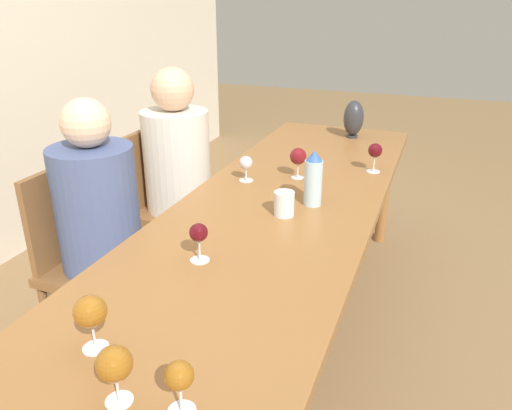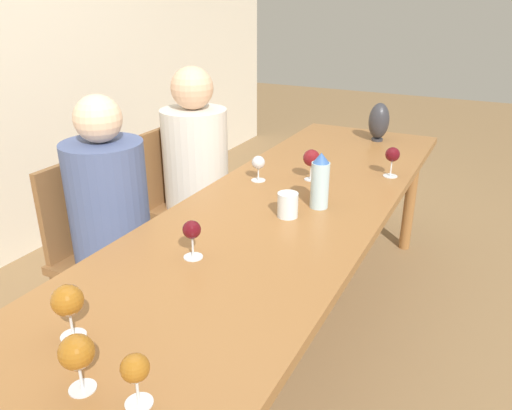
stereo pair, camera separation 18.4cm
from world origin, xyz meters
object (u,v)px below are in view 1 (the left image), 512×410
object	(u,v)px
wine_glass_2	(375,151)
wine_glass_3	(298,157)
vase	(354,118)
person_near	(103,230)
wine_glass_1	(114,365)
water_tumbler	(284,204)
chair_far	(169,202)
wine_glass_5	(90,313)
person_far	(180,176)
wine_glass_6	(199,234)
wine_glass_4	(179,377)
water_bottle	(313,179)
chair_near	(92,257)
wine_glass_0	(246,164)

from	to	relation	value
wine_glass_2	wine_glass_3	bearing A→B (deg)	123.78
vase	person_near	world-z (taller)	person_near
wine_glass_1	vase	bearing A→B (deg)	-1.66
water_tumbler	chair_far	bearing A→B (deg)	59.63
water_tumbler	wine_glass_5	bearing A→B (deg)	168.57
wine_glass_2	person_far	size ratio (longest dim) A/B	0.12
wine_glass_6	wine_glass_5	bearing A→B (deg)	175.04
water_tumbler	person_far	xyz separation A→B (m)	(0.48, 0.74, -0.13)
wine_glass_3	wine_glass_4	world-z (taller)	wine_glass_3
water_tumbler	wine_glass_4	world-z (taller)	wine_glass_4
water_bottle	wine_glass_6	distance (m)	0.64
wine_glass_4	chair_far	size ratio (longest dim) A/B	0.14
water_tumbler	person_near	bearing A→B (deg)	105.19
vase	chair_near	distance (m)	1.75
wine_glass_3	person_far	size ratio (longest dim) A/B	0.12
vase	chair_far	size ratio (longest dim) A/B	0.26
water_bottle	wine_glass_1	size ratio (longest dim) A/B	1.66
water_bottle	wine_glass_1	bearing A→B (deg)	174.86
wine_glass_3	chair_far	distance (m)	0.83
water_bottle	wine_glass_4	bearing A→B (deg)	-178.50
wine_glass_4	person_far	bearing A→B (deg)	28.92
wine_glass_0	chair_near	world-z (taller)	chair_near
vase	chair_near	bearing A→B (deg)	149.90
water_tumbler	chair_far	size ratio (longest dim) A/B	0.11
wine_glass_5	chair_far	bearing A→B (deg)	23.73
water_tumbler	chair_near	world-z (taller)	chair_near
water_tumbler	wine_glass_0	bearing A→B (deg)	42.25
vase	wine_glass_3	world-z (taller)	vase
wine_glass_1	wine_glass_3	xyz separation A→B (m)	(1.52, 0.04, 0.01)
chair_near	water_tumbler	bearing A→B (deg)	-76.26
wine_glass_3	wine_glass_5	distance (m)	1.40
wine_glass_0	person_far	bearing A→B (deg)	70.38
chair_far	water_bottle	bearing A→B (deg)	-110.36
wine_glass_5	chair_far	distance (m)	1.60
wine_glass_3	wine_glass_4	xyz separation A→B (m)	(-1.50, -0.18, -0.01)
water_bottle	wine_glass_0	distance (m)	0.41
person_near	wine_glass_5	bearing A→B (deg)	-143.84
wine_glass_3	wine_glass_5	xyz separation A→B (m)	(-1.40, 0.12, 0.00)
person_near	wine_glass_4	bearing A→B (deg)	-135.21
water_bottle	wine_glass_5	world-z (taller)	water_bottle
wine_glass_3	wine_glass_0	bearing A→B (deg)	119.71
person_far	wine_glass_3	bearing A→B (deg)	-93.01
chair_far	wine_glass_5	bearing A→B (deg)	-156.27
person_near	person_far	bearing A→B (deg)	0.00
vase	wine_glass_4	size ratio (longest dim) A/B	1.78
water_bottle	person_far	world-z (taller)	person_far
water_tumbler	wine_glass_3	bearing A→B (deg)	9.38
person_near	wine_glass_3	bearing A→B (deg)	-45.83
water_bottle	wine_glass_3	distance (m)	0.34
wine_glass_0	wine_glass_1	bearing A→B (deg)	-169.48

